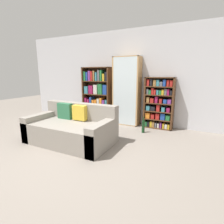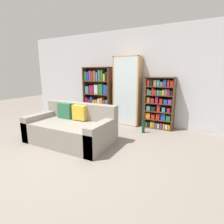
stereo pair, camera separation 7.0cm
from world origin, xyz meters
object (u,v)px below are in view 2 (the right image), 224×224
at_px(bookshelf_left, 98,95).
at_px(wine_bottle, 143,126).
at_px(bookshelf_right, 159,103).
at_px(couch, 71,129).
at_px(display_cabinet, 127,91).

bearing_deg(bookshelf_left, wine_bottle, -19.16).
distance_m(bookshelf_left, bookshelf_right, 1.94).
distance_m(couch, bookshelf_right, 2.42).
relative_size(display_cabinet, wine_bottle, 4.72).
height_order(bookshelf_left, display_cabinet, display_cabinet).
xyz_separation_m(bookshelf_left, display_cabinet, (1.01, -0.02, 0.16)).
bearing_deg(couch, bookshelf_left, 104.27).
relative_size(couch, bookshelf_right, 1.34).
height_order(bookshelf_left, bookshelf_right, bookshelf_left).
bearing_deg(wine_bottle, bookshelf_left, 160.84).
height_order(couch, display_cabinet, display_cabinet).
bearing_deg(bookshelf_right, wine_bottle, -111.64).
bearing_deg(bookshelf_right, display_cabinet, -179.03).
xyz_separation_m(bookshelf_left, bookshelf_right, (1.94, 0.00, -0.12)).
relative_size(bookshelf_left, display_cabinet, 0.86).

